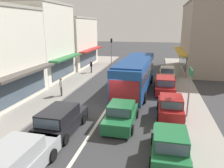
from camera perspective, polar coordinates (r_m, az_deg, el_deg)
name	(u,v)px	position (r m, az deg, el deg)	size (l,w,h in m)	color
ground_plane	(106,110)	(16.73, -1.66, -6.92)	(140.00, 140.00, 0.00)	#353538
lane_centre_line	(116,95)	(20.40, 1.06, -2.78)	(0.20, 28.00, 0.01)	silver
sidewalk_left	(58,84)	(24.35, -13.87, -0.08)	(5.20, 44.00, 0.14)	gray
kerb_right	(183,92)	(22.07, 18.12, -2.00)	(2.80, 44.00, 0.12)	gray
shopfront_mid_block	(37,42)	(27.11, -19.01, 10.23)	(7.38, 7.36, 8.69)	silver
shopfront_far_end	(68,42)	(34.90, -11.47, 10.62)	(7.84, 9.48, 7.40)	silver
building_right_far	(219,38)	(33.49, 26.12, 10.82)	(9.95, 11.95, 9.27)	gray
city_bus	(136,73)	(20.94, 6.21, 2.93)	(3.09, 10.96, 3.23)	#1E4C99
sedan_queue_far_back	(121,115)	(14.29, 2.49, -8.04)	(1.95, 4.23, 1.47)	#1E6638
wagon_adjacent_lane_trail	(61,121)	(13.60, -13.28, -9.32)	(2.03, 4.55, 1.58)	black
wagon_queue_gap_filler	(15,163)	(10.46, -23.91, -18.27)	(2.03, 4.55, 1.58)	#9EA3A8
parked_hatchback_kerb_front	(170,146)	(11.20, 14.83, -15.28)	(1.83, 3.71, 1.54)	#1E6638
parked_hatchback_kerb_second	(170,107)	(16.01, 15.00, -5.77)	(1.86, 3.72, 1.54)	maroon
parked_wagon_kerb_third	(165,85)	(21.50, 13.63, -0.21)	(2.00, 4.53, 1.58)	maroon
parked_sedan_kerb_rear	(167,73)	(27.04, 14.16, 2.69)	(1.90, 4.20, 1.47)	#B7B29E
traffic_light_downstreet	(111,47)	(35.99, -0.15, 9.69)	(0.33, 0.24, 4.20)	gray
directional_road_sign	(190,81)	(15.46, 19.72, 0.75)	(0.10, 1.40, 3.60)	gray
pedestrian_with_handbag_near	(61,86)	(19.89, -13.15, -0.46)	(0.39, 0.65, 1.63)	#4C4742
pedestrian_browsing_midblock	(91,66)	(29.14, -5.44, 4.78)	(0.46, 0.63, 1.63)	#232838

